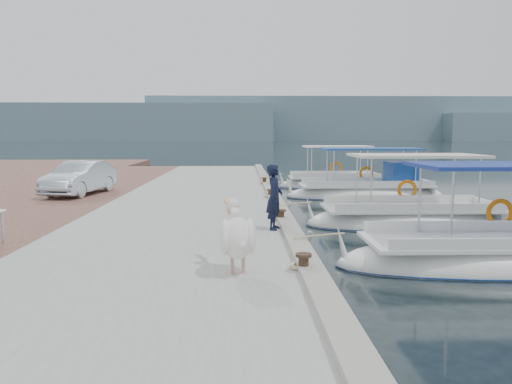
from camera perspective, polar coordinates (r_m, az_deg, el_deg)
ground at (r=12.23m, az=5.04°, el=-6.89°), size 400.00×400.00×0.00m
concrete_quay at (r=17.08m, az=-6.97°, el=-2.18°), size 6.00×40.00×0.50m
quay_curb at (r=17.00m, az=2.38°, el=-1.12°), size 0.44×40.00×0.12m
cobblestone_strip at (r=18.25m, az=-22.81°, el=-2.09°), size 4.00×40.00×0.50m
distant_hills at (r=215.59m, az=6.74°, el=7.88°), size 330.00×60.00×18.00m
fishing_caique_b at (r=12.27m, az=27.13°, el=-6.97°), size 7.73×2.43×2.83m
fishing_caique_c at (r=16.41m, az=17.04°, el=-3.23°), size 6.49×2.45×2.83m
fishing_caique_d at (r=23.13m, az=12.65°, el=-0.13°), size 7.19×2.36×2.83m
fishing_caique_e at (r=27.09m, az=8.87°, el=0.79°), size 5.86×2.11×2.83m
mooring_bollards at (r=13.52m, az=2.86°, el=-2.57°), size 0.28×20.28×0.33m
pelican at (r=8.48m, az=-2.16°, el=-5.03°), size 0.71×1.62×1.25m
fisherman at (r=12.31m, az=2.12°, el=-0.58°), size 0.52×0.67×1.62m
parked_car at (r=20.68m, az=-19.48°, el=1.53°), size 2.03×4.10×1.29m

